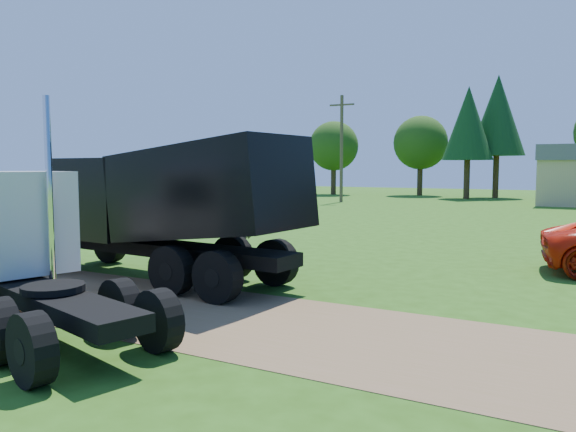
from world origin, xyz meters
The scene contains 6 objects.
ground centered at (0.00, 0.00, 0.00)m, with size 140.00×140.00×0.00m, color #2A5212.
dirt_track centered at (0.00, 0.00, 0.01)m, with size 120.00×4.20×0.01m, color brown.
white_semi_tractor centered at (-4.83, -2.22, 1.47)m, with size 7.28×3.95×4.30m.
black_dump_truck centered at (-4.61, 2.21, 2.04)m, with size 8.68×3.18×3.71m.
spectator_b centered at (-4.38, 5.36, 0.88)m, with size 0.86×0.67×1.77m, color #999999.
tree_row centered at (1.96, 48.90, 6.17)m, with size 52.07×11.20×11.78m.
Camera 1 is at (5.25, -8.93, 2.99)m, focal length 35.00 mm.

